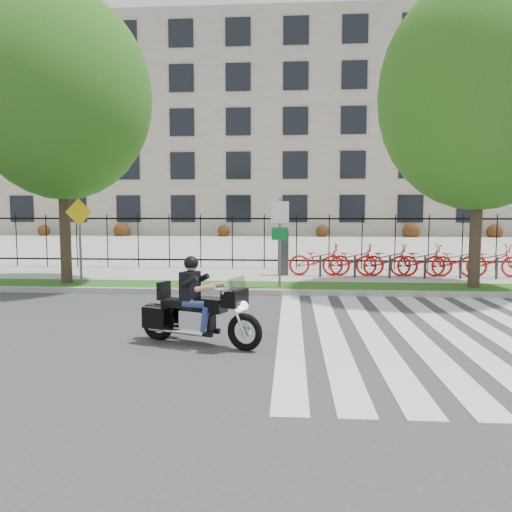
{
  "coord_description": "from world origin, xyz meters",
  "views": [
    {
      "loc": [
        2.2,
        -9.33,
        2.28
      ],
      "look_at": [
        1.33,
        3.0,
        1.16
      ],
      "focal_mm": 35.0,
      "sensor_mm": 36.0,
      "label": 1
    }
  ],
  "objects": [
    {
      "name": "ground",
      "position": [
        0.0,
        0.0,
        0.0
      ],
      "size": [
        120.0,
        120.0,
        0.0
      ],
      "primitive_type": "plane",
      "color": "#353538",
      "rests_on": "ground"
    },
    {
      "name": "curb",
      "position": [
        0.0,
        4.1,
        0.07
      ],
      "size": [
        60.0,
        0.2,
        0.15
      ],
      "primitive_type": "cube",
      "color": "#9C9B93",
      "rests_on": "ground"
    },
    {
      "name": "grass_verge",
      "position": [
        0.0,
        4.95,
        0.07
      ],
      "size": [
        60.0,
        1.5,
        0.15
      ],
      "primitive_type": "cube",
      "color": "#245615",
      "rests_on": "ground"
    },
    {
      "name": "sidewalk",
      "position": [
        0.0,
        7.45,
        0.07
      ],
      "size": [
        60.0,
        3.5,
        0.15
      ],
      "primitive_type": "cube",
      "color": "#A6A59C",
      "rests_on": "ground"
    },
    {
      "name": "plaza",
      "position": [
        0.0,
        25.0,
        0.05
      ],
      "size": [
        80.0,
        34.0,
        0.1
      ],
      "primitive_type": "cube",
      "color": "#A6A59C",
      "rests_on": "ground"
    },
    {
      "name": "crosswalk_stripes",
      "position": [
        4.83,
        0.0,
        0.01
      ],
      "size": [
        5.7,
        8.0,
        0.01
      ],
      "primitive_type": null,
      "color": "silver",
      "rests_on": "ground"
    },
    {
      "name": "iron_fence",
      "position": [
        0.0,
        9.2,
        1.15
      ],
      "size": [
        30.0,
        0.06,
        2.0
      ],
      "primitive_type": null,
      "color": "black",
      "rests_on": "sidewalk"
    },
    {
      "name": "office_building",
      "position": [
        0.0,
        44.92,
        9.97
      ],
      "size": [
        60.0,
        21.9,
        20.15
      ],
      "color": "gray",
      "rests_on": "ground"
    },
    {
      "name": "lamp_post_right",
      "position": [
        10.0,
        12.0,
        3.21
      ],
      "size": [
        1.06,
        0.7,
        4.25
      ],
      "color": "black",
      "rests_on": "ground"
    },
    {
      "name": "street_tree_1",
      "position": [
        -4.46,
        4.95,
        5.59
      ],
      "size": [
        5.2,
        5.2,
        8.43
      ],
      "color": "#32261B",
      "rests_on": "grass_verge"
    },
    {
      "name": "street_tree_2",
      "position": [
        7.32,
        4.95,
        5.46
      ],
      "size": [
        5.52,
        5.52,
        8.49
      ],
      "color": "#32261B",
      "rests_on": "grass_verge"
    },
    {
      "name": "bike_share_station",
      "position": [
        5.83,
        7.2,
        0.68
      ],
      "size": [
        7.88,
        0.89,
        1.5
      ],
      "color": "#2D2D33",
      "rests_on": "sidewalk"
    },
    {
      "name": "sign_pole_regulatory",
      "position": [
        1.88,
        4.58,
        1.74
      ],
      "size": [
        0.5,
        0.09,
        2.5
      ],
      "color": "#59595B",
      "rests_on": "grass_verge"
    },
    {
      "name": "sign_pole_warning",
      "position": [
        -3.86,
        4.58,
        1.74
      ],
      "size": [
        0.78,
        0.09,
        2.49
      ],
      "color": "#59595B",
      "rests_on": "grass_verge"
    },
    {
      "name": "motorcycle_rider",
      "position": [
        0.63,
        -1.05,
        0.61
      ],
      "size": [
        2.26,
        1.19,
        1.83
      ],
      "color": "black",
      "rests_on": "ground"
    }
  ]
}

